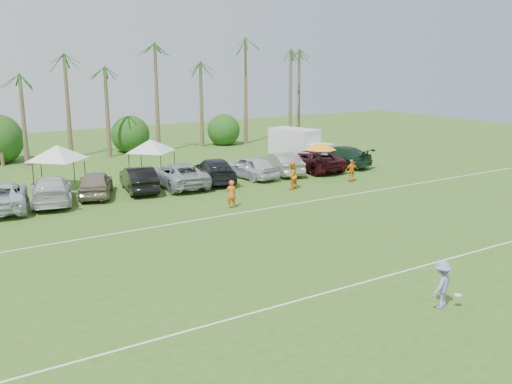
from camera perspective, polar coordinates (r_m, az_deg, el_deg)
ground at (r=21.46m, az=10.27°, el=-11.73°), size 120.00×120.00×0.00m
field_lines at (r=27.40m, az=-1.14°, el=-5.89°), size 80.00×12.10×0.01m
palm_tree_4 at (r=53.01m, az=-22.58°, el=10.62°), size 2.40×2.40×8.90m
palm_tree_5 at (r=53.84m, az=-18.40°, el=11.91°), size 2.40×2.40×9.90m
palm_tree_6 at (r=54.97m, az=-14.33°, el=13.08°), size 2.40×2.40×10.90m
palm_tree_7 at (r=56.38m, az=-10.40°, el=14.12°), size 2.40×2.40×11.90m
palm_tree_8 at (r=58.47m, az=-5.66°, el=11.70°), size 2.40×2.40×8.90m
palm_tree_9 at (r=60.88m, az=-1.38°, el=12.64°), size 2.40×2.40×9.90m
palm_tree_10 at (r=63.60m, az=2.58°, el=13.43°), size 2.40×2.40×10.90m
palm_tree_11 at (r=65.98m, az=5.53°, el=14.11°), size 2.40×2.40×11.90m
bush_tree_2 at (r=57.03m, az=-12.31°, el=5.70°), size 4.00×4.00×4.00m
bush_tree_3 at (r=61.16m, az=-3.45°, el=6.46°), size 4.00×4.00×4.00m
sideline_player_a at (r=34.94m, az=-2.50°, el=-0.21°), size 0.70×0.53×1.73m
sideline_player_b at (r=39.99m, az=3.60°, el=1.65°), size 1.08×0.93×1.94m
sideline_player_c at (r=42.91m, az=9.56°, el=2.12°), size 1.07×0.77×1.69m
box_truck at (r=49.85m, az=4.49°, el=4.67°), size 3.50×6.14×2.99m
canopy_tent_left at (r=42.10m, az=-19.32°, el=4.44°), size 4.44×4.44×3.60m
canopy_tent_right at (r=44.89m, az=-10.51°, el=5.21°), size 4.16×4.16×3.37m
market_umbrella at (r=43.98m, az=6.47°, el=4.62°), size 2.46×2.46×2.74m
frisbee_player at (r=22.22m, az=18.08°, el=-8.80°), size 1.29×0.99×1.79m
parked_car_2 at (r=37.71m, az=-24.14°, el=-0.37°), size 4.07×6.70×1.74m
parked_car_3 at (r=38.28m, az=-19.81°, el=0.20°), size 3.79×6.39×1.74m
parked_car_4 at (r=39.33m, az=-15.74°, el=0.83°), size 3.76×5.50×1.74m
parked_car_5 at (r=40.11m, az=-11.66°, el=1.29°), size 2.71×5.51×1.74m
parked_car_6 at (r=41.10m, az=-7.75°, el=1.73°), size 3.41×6.48×1.74m
parked_car_7 at (r=42.47m, az=-4.19°, el=2.19°), size 3.97×6.42×1.74m
parked_car_8 at (r=43.65m, az=-0.58°, el=2.52°), size 2.73×5.33×1.74m
parked_car_9 at (r=45.29m, az=2.56°, el=2.90°), size 2.89×5.54×1.74m
parked_car_10 at (r=46.95m, az=5.58°, el=3.22°), size 3.09×6.34×1.74m
parked_car_11 at (r=48.93m, az=8.19°, el=3.56°), size 3.89×6.41×1.74m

